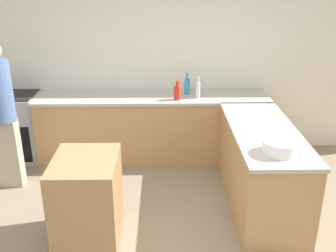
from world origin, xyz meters
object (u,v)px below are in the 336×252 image
at_px(vinegar_bottle_clear, 198,90).
at_px(hot_sauce_bottle, 177,92).
at_px(island_table, 88,201).
at_px(range_oven, 14,127).
at_px(dish_soap_bottle, 187,86).
at_px(person_by_range, 2,111).
at_px(mixing_bowl, 280,147).

height_order(vinegar_bottle_clear, hot_sauce_bottle, vinegar_bottle_clear).
bearing_deg(vinegar_bottle_clear, island_table, -124.25).
xyz_separation_m(range_oven, dish_soap_bottle, (2.37, 0.05, 0.56)).
bearing_deg(range_oven, hot_sauce_bottle, -5.07).
distance_m(island_table, person_by_range, 1.64).
xyz_separation_m(range_oven, hot_sauce_bottle, (2.23, -0.20, 0.54)).
height_order(dish_soap_bottle, person_by_range, person_by_range).
height_order(island_table, mixing_bowl, mixing_bowl).
bearing_deg(mixing_bowl, dish_soap_bottle, 111.79).
bearing_deg(vinegar_bottle_clear, range_oven, 177.20).
bearing_deg(island_table, hot_sauce_bottle, 61.30).
bearing_deg(dish_soap_bottle, hot_sauce_bottle, -119.82).
height_order(island_table, person_by_range, person_by_range).
xyz_separation_m(vinegar_bottle_clear, dish_soap_bottle, (-0.13, 0.17, 0.01)).
xyz_separation_m(range_oven, person_by_range, (0.20, -0.77, 0.51)).
bearing_deg(range_oven, island_table, -54.35).
bearing_deg(range_oven, person_by_range, -75.38).
xyz_separation_m(dish_soap_bottle, person_by_range, (-2.17, -0.82, -0.05)).
bearing_deg(hot_sauce_bottle, dish_soap_bottle, 60.18).
bearing_deg(hot_sauce_bottle, range_oven, 174.93).
relative_size(vinegar_bottle_clear, person_by_range, 0.16).
height_order(mixing_bowl, person_by_range, person_by_range).
distance_m(range_oven, person_by_range, 0.94).
xyz_separation_m(mixing_bowl, vinegar_bottle_clear, (-0.61, 1.68, 0.05)).
bearing_deg(dish_soap_bottle, mixing_bowl, -68.21).
xyz_separation_m(island_table, vinegar_bottle_clear, (1.18, 1.73, 0.57)).
bearing_deg(hot_sauce_bottle, island_table, -118.70).
distance_m(dish_soap_bottle, person_by_range, 2.32).
bearing_deg(person_by_range, island_table, -43.80).
relative_size(hot_sauce_bottle, dish_soap_bottle, 0.87).
bearing_deg(dish_soap_bottle, island_table, -118.84).
distance_m(range_oven, island_table, 2.27).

